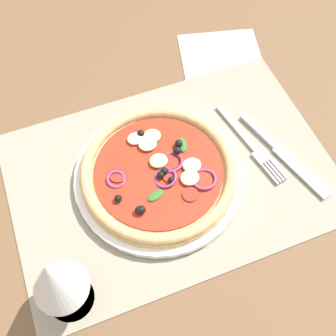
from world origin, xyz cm
name	(u,v)px	position (x,y,z in cm)	size (l,w,h in cm)	color
ground_plane	(172,178)	(0.00, 0.00, -1.20)	(190.00, 140.00, 2.40)	brown
placemat	(172,174)	(0.00, 0.00, 0.20)	(51.82, 35.86, 0.40)	gray
plate	(158,174)	(2.28, -0.44, 0.99)	(27.04, 27.04, 1.19)	white
pizza	(158,169)	(2.23, -0.44, 2.68)	(24.81, 24.81, 2.62)	tan
fork	(252,146)	(-14.54, 0.12, 0.62)	(4.71, 17.98, 0.44)	#B2B5BA
knife	(284,154)	(-18.73, 3.45, 0.65)	(7.02, 19.70, 0.62)	#B2B5BA
wine_glass	(55,279)	(20.30, 13.47, 10.26)	(7.20, 7.20, 14.90)	silver
napkin	(221,57)	(-18.66, -21.04, 0.18)	(15.53, 13.98, 0.36)	white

